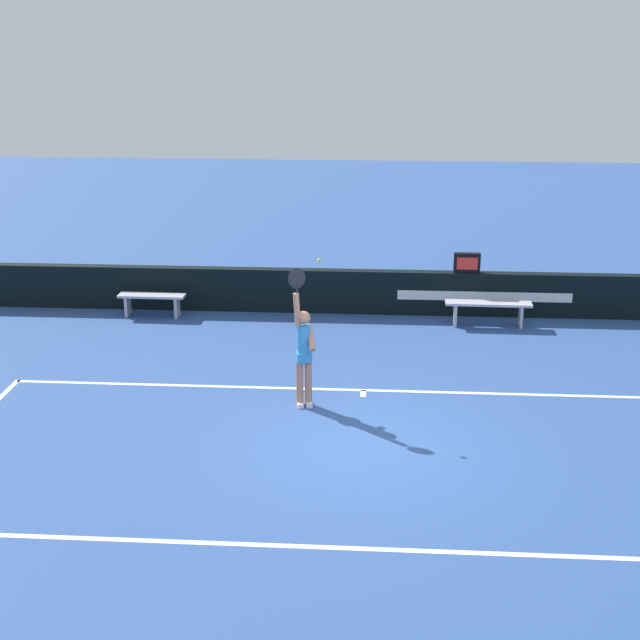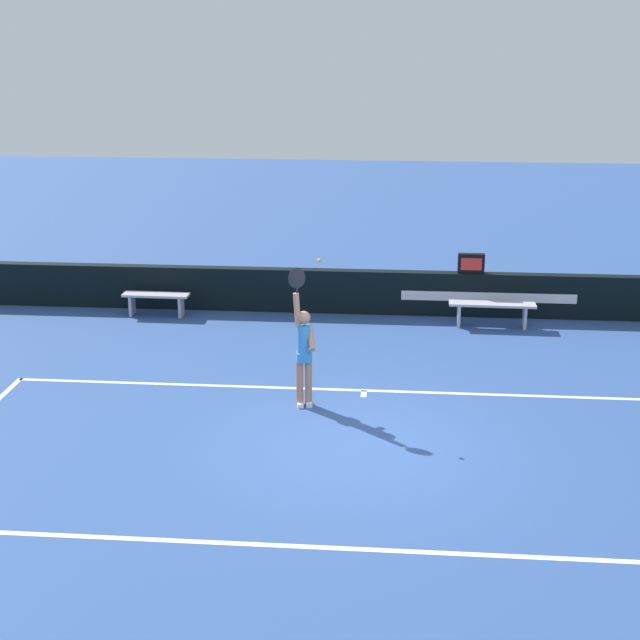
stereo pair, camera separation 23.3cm
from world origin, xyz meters
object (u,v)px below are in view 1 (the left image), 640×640
tennis_player (304,350)px  courtside_bench_far (152,300)px  speed_display (467,263)px  tennis_ball (319,261)px  courtside_bench_near (488,308)px

tennis_player → courtside_bench_far: 5.97m
speed_display → tennis_player: bearing=-120.3°
tennis_ball → courtside_bench_far: bearing=130.4°
tennis_ball → speed_display: bearing=61.8°
tennis_ball → courtside_bench_far: size_ratio=0.05×
tennis_ball → tennis_player: bearing=-178.3°
courtside_bench_far → tennis_player: bearing=-51.5°
courtside_bench_far → courtside_bench_near: bearing=-1.3°
courtside_bench_far → speed_display: bearing=4.9°
courtside_bench_near → courtside_bench_far: size_ratio=1.25×
courtside_bench_near → courtside_bench_far: courtside_bench_near is taller
courtside_bench_near → tennis_ball: bearing=-125.7°
tennis_ball → courtside_bench_far: (-3.95, 4.64, -2.12)m
tennis_ball → courtside_bench_far: tennis_ball is taller
courtside_bench_near → courtside_bench_far: 7.18m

